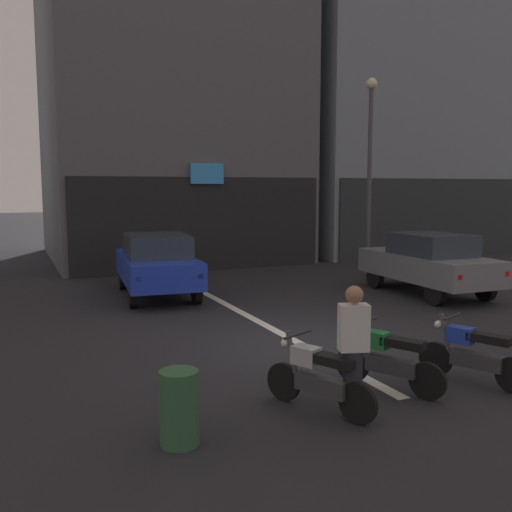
{
  "coord_description": "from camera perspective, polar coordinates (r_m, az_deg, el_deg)",
  "views": [
    {
      "loc": [
        -4.82,
        -8.93,
        2.86
      ],
      "look_at": [
        0.0,
        2.0,
        1.4
      ],
      "focal_mm": 39.66,
      "sensor_mm": 36.0,
      "label": 1
    }
  ],
  "objects": [
    {
      "name": "building_far_right",
      "position": [
        28.41,
        11.62,
        14.86
      ],
      "size": [
        9.81,
        9.59,
        13.68
      ],
      "color": "gray",
      "rests_on": "ground"
    },
    {
      "name": "person_by_motorcycles",
      "position": [
        7.15,
        9.77,
        -9.41
      ],
      "size": [
        0.41,
        0.32,
        1.67
      ],
      "color": "#23232D",
      "rests_on": "ground"
    },
    {
      "name": "car_blue_crossing_near",
      "position": [
        15.0,
        -9.97,
        -0.7
      ],
      "size": [
        2.14,
        4.25,
        1.64
      ],
      "color": "black",
      "rests_on": "ground"
    },
    {
      "name": "motorcycle_green_row_left_mid",
      "position": [
        8.3,
        13.13,
        -10.05
      ],
      "size": [
        0.82,
        1.52,
        0.98
      ],
      "color": "black",
      "rests_on": "ground"
    },
    {
      "name": "building_mid_block",
      "position": [
        24.16,
        -9.22,
        16.79
      ],
      "size": [
        9.16,
        9.44,
        14.06
      ],
      "color": "#56565B",
      "rests_on": "ground"
    },
    {
      "name": "lane_centre_line",
      "position": [
        15.94,
        -5.83,
        -3.39
      ],
      "size": [
        0.2,
        18.0,
        0.01
      ],
      "primitive_type": "cube",
      "color": "silver",
      "rests_on": "ground"
    },
    {
      "name": "motorcycle_blue_row_centre",
      "position": [
        8.9,
        21.02,
        -9.16
      ],
      "size": [
        0.77,
        1.55,
        0.98
      ],
      "color": "black",
      "rests_on": "ground"
    },
    {
      "name": "trash_bin",
      "position": [
        6.55,
        -7.75,
        -14.93
      ],
      "size": [
        0.44,
        0.44,
        0.85
      ],
      "primitive_type": "cylinder",
      "color": "#2D5938",
      "rests_on": "ground"
    },
    {
      "name": "ground_plane",
      "position": [
        10.54,
        4.44,
        -8.8
      ],
      "size": [
        120.0,
        120.0,
        0.0
      ],
      "primitive_type": "plane",
      "color": "#232328"
    },
    {
      "name": "street_lamp",
      "position": [
        18.69,
        11.41,
        9.89
      ],
      "size": [
        0.36,
        0.36,
        6.27
      ],
      "color": "#47474C",
      "rests_on": "ground"
    },
    {
      "name": "motorcycle_silver_row_leftmost",
      "position": [
        7.4,
        6.27,
        -12.03
      ],
      "size": [
        0.78,
        1.55,
        0.98
      ],
      "color": "black",
      "rests_on": "ground"
    },
    {
      "name": "car_grey_parked_kerbside",
      "position": [
        15.74,
        17.02,
        -0.55
      ],
      "size": [
        1.93,
        4.17,
        1.64
      ],
      "color": "black",
      "rests_on": "ground"
    }
  ]
}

